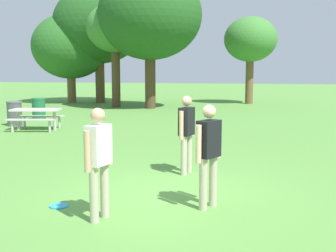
% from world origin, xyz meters
% --- Properties ---
extents(ground_plane, '(120.00, 120.00, 0.00)m').
position_xyz_m(ground_plane, '(0.00, 0.00, 0.00)').
color(ground_plane, '#568E3D').
extents(person_thrower, '(0.31, 0.59, 1.64)m').
position_xyz_m(person_thrower, '(-0.70, -1.40, 0.94)').
color(person_thrower, '#B7AD93').
rests_on(person_thrower, ground).
extents(person_catcher, '(0.31, 0.59, 1.64)m').
position_xyz_m(person_catcher, '(0.09, 1.56, 0.94)').
color(person_catcher, '#B7AD93').
rests_on(person_catcher, ground).
extents(person_bystander, '(0.38, 0.54, 1.64)m').
position_xyz_m(person_bystander, '(0.78, -0.55, 0.94)').
color(person_bystander, '#B7AD93').
rests_on(person_bystander, ground).
extents(frisbee, '(0.29, 0.29, 0.03)m').
position_xyz_m(frisbee, '(-1.56, -0.99, 0.01)').
color(frisbee, '#2D9EDB').
rests_on(frisbee, ground).
extents(picnic_table_near, '(1.91, 1.68, 0.77)m').
position_xyz_m(picnic_table_near, '(-6.26, 6.82, 0.56)').
color(picnic_table_near, beige).
rests_on(picnic_table_near, ground).
extents(trash_can_beside_table, '(0.59, 0.59, 0.96)m').
position_xyz_m(trash_can_beside_table, '(-7.70, 7.73, 0.48)').
color(trash_can_beside_table, '#515156').
rests_on(trash_can_beside_table, ground).
extents(trash_can_further_along, '(0.59, 0.59, 0.96)m').
position_xyz_m(trash_can_further_along, '(-7.73, 9.67, 0.48)').
color(trash_can_further_along, '#1E663D').
rests_on(trash_can_further_along, ground).
extents(tree_tall_left, '(4.97, 4.97, 5.80)m').
position_xyz_m(tree_tall_left, '(-10.46, 19.03, 3.67)').
color(tree_tall_left, brown).
rests_on(tree_tall_left, ground).
extents(tree_broad_center, '(5.89, 5.89, 7.57)m').
position_xyz_m(tree_broad_center, '(-8.57, 19.32, 5.05)').
color(tree_broad_center, brown).
rests_on(tree_broad_center, ground).
extents(tree_far_right, '(3.29, 3.29, 5.95)m').
position_xyz_m(tree_far_right, '(-6.44, 16.30, 4.47)').
color(tree_far_right, '#4C3823').
rests_on(tree_far_right, ground).
extents(tree_slender_mid, '(5.74, 5.74, 7.58)m').
position_xyz_m(tree_slender_mid, '(-4.31, 15.98, 5.12)').
color(tree_slender_mid, '#4C3823').
rests_on(tree_slender_mid, ground).
extents(tree_back_left, '(3.33, 3.33, 5.50)m').
position_xyz_m(tree_back_left, '(1.09, 20.50, 4.02)').
color(tree_back_left, brown).
rests_on(tree_back_left, ground).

